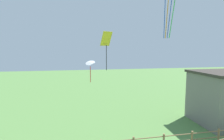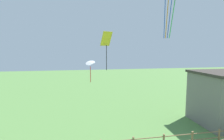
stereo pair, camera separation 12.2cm
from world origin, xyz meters
name	(u,v)px [view 1 (the left image)]	position (x,y,z in m)	size (l,w,h in m)	color
kite_yellow_diamond	(106,43)	(-0.30, 10.38, 7.66)	(0.98, 0.81, 3.01)	yellow
kite_white_delta	(90,64)	(-1.58, 10.23, 6.04)	(0.95, 0.93, 1.71)	white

